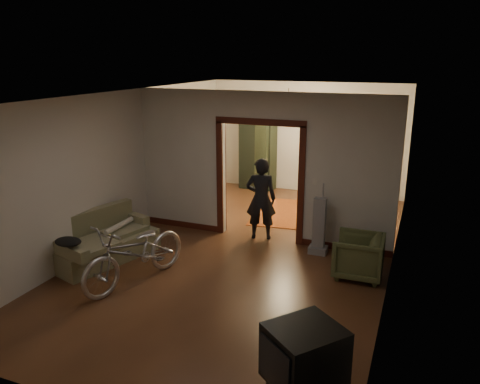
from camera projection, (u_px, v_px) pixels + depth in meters
The scene contains 23 objects.
floor at pixel (246, 251), 8.49m from camera, with size 5.00×8.50×0.01m, color #3D2113.
ceiling at pixel (247, 94), 7.71m from camera, with size 5.00×8.50×0.01m, color white.
wall_back at pixel (306, 138), 11.89m from camera, with size 5.00×0.02×2.80m, color beige.
wall_left at pixel (125, 164), 8.99m from camera, with size 0.02×8.50×2.80m, color beige.
wall_right at pixel (397, 191), 7.21m from camera, with size 0.02×8.50×2.80m, color beige.
partition_wall at pixel (261, 167), 8.77m from camera, with size 5.00×0.14×2.80m, color beige.
door_casing at pixel (261, 183), 8.85m from camera, with size 1.74×0.20×2.32m, color #3D160E.
far_window at pixel (334, 134), 11.56m from camera, with size 0.98×0.06×1.28m, color black.
chandelier at pixel (288, 107), 10.06m from camera, with size 0.24×0.24×0.24m, color #FFE0A5.
light_switch at pixel (315, 181), 8.37m from camera, with size 0.08×0.01×0.12m, color silver.
sofa at pixel (104, 236), 8.04m from camera, with size 0.82×1.83×0.84m, color #6F6E4A.
rolled_paper at pixel (119, 226), 8.24m from camera, with size 0.10×0.10×0.76m, color beige.
jacket at pixel (68, 242), 7.14m from camera, with size 0.43×0.33×0.13m, color black.
bicycle at pixel (136, 253), 7.17m from camera, with size 0.67×1.93×1.01m, color silver.
armchair at pixel (358, 256), 7.44m from camera, with size 0.74×0.76×0.69m, color #4C552F.
crt_tv at pixel (305, 355), 4.22m from camera, with size 0.63×0.56×0.54m, color black.
vacuum at pixel (319, 226), 8.26m from camera, with size 0.32×0.25×1.04m, color gray.
person at pixel (261, 199), 8.90m from camera, with size 0.58×0.38×1.58m, color black.
oriental_rug at pixel (289, 213), 10.53m from camera, with size 1.54×2.02×0.02m, color maroon.
locker at pixel (258, 155), 12.29m from camera, with size 0.89×0.49×1.78m, color #222B1A.
globe at pixel (258, 115), 12.00m from camera, with size 0.27×0.27×0.27m, color #1E5972.
desk at pixel (345, 187), 11.31m from camera, with size 0.95×0.53×0.70m, color #321910.
desk_chair at pixel (318, 185), 10.91m from camera, with size 0.45×0.45×1.00m, color #321910.
Camera 1 is at (2.81, -7.33, 3.41)m, focal length 35.00 mm.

